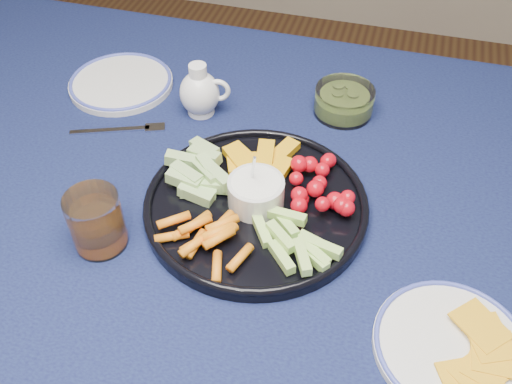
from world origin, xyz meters
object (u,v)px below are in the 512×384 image
(creamer_pitcher, at_px, (200,93))
(juice_tumbler, at_px, (97,224))
(dining_table, at_px, (261,261))
(cheese_plate, at_px, (452,345))
(side_plate_extra, at_px, (121,82))
(crudite_platter, at_px, (254,201))
(pickle_bowl, at_px, (344,102))

(creamer_pitcher, distance_m, juice_tumbler, 0.32)
(dining_table, distance_m, cheese_plate, 0.32)
(dining_table, bearing_deg, creamer_pitcher, 127.23)
(side_plate_extra, bearing_deg, cheese_plate, -32.54)
(dining_table, height_order, cheese_plate, cheese_plate)
(creamer_pitcher, relative_size, cheese_plate, 0.51)
(cheese_plate, height_order, juice_tumbler, juice_tumbler)
(crudite_platter, relative_size, juice_tumbler, 3.76)
(creamer_pitcher, height_order, cheese_plate, creamer_pitcher)
(dining_table, height_order, juice_tumbler, juice_tumbler)
(pickle_bowl, bearing_deg, cheese_plate, -64.47)
(juice_tumbler, distance_m, side_plate_extra, 0.38)
(crudite_platter, xyz_separation_m, side_plate_extra, (-0.33, 0.24, -0.01))
(pickle_bowl, bearing_deg, crudite_platter, -107.46)
(dining_table, distance_m, side_plate_extra, 0.44)
(dining_table, distance_m, pickle_bowl, 0.32)
(crudite_platter, xyz_separation_m, creamer_pitcher, (-0.16, 0.20, 0.02))
(creamer_pitcher, relative_size, pickle_bowl, 0.93)
(dining_table, height_order, pickle_bowl, pickle_bowl)
(creamer_pitcher, xyz_separation_m, cheese_plate, (0.45, -0.36, -0.03))
(dining_table, bearing_deg, juice_tumbler, -155.59)
(cheese_plate, distance_m, side_plate_extra, 0.73)
(crudite_platter, distance_m, cheese_plate, 0.33)
(crudite_platter, bearing_deg, juice_tumbler, -148.14)
(crudite_platter, height_order, juice_tumbler, crudite_platter)
(creamer_pitcher, bearing_deg, cheese_plate, -38.93)
(dining_table, distance_m, creamer_pitcher, 0.31)
(dining_table, relative_size, creamer_pitcher, 17.24)
(juice_tumbler, relative_size, side_plate_extra, 0.46)
(crudite_platter, relative_size, side_plate_extra, 1.71)
(pickle_bowl, xyz_separation_m, cheese_plate, (0.20, -0.43, -0.01))
(cheese_plate, bearing_deg, crudite_platter, 151.71)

